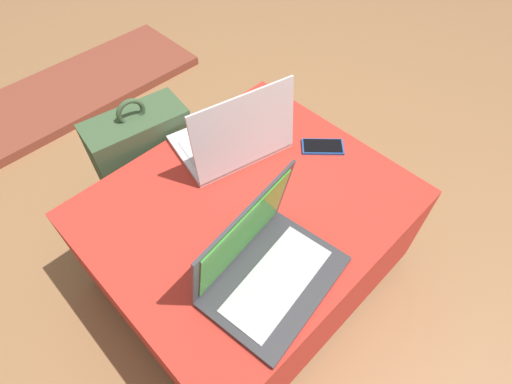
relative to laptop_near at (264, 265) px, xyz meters
The scene contains 7 objects.
ground_plane 0.53m from the laptop_near, 56.37° to the left, with size 14.00×14.00×0.00m, color olive.
ottoman 0.35m from the laptop_near, 56.37° to the left, with size 0.88×0.75×0.42m.
laptop_near is the anchor object (origin of this frame).
laptop_far 0.45m from the laptop_near, 56.97° to the left, with size 0.38×0.31×0.26m.
cell_phone 0.49m from the laptop_near, 22.04° to the left, with size 0.14×0.14×0.01m.
backpack 0.72m from the laptop_near, 84.03° to the left, with size 0.35×0.24×0.56m.
fireplace_hearth 1.66m from the laptop_near, 85.37° to the left, with size 1.40×0.50×0.04m.
Camera 1 is at (-0.47, -0.51, 1.34)m, focal length 28.00 mm.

